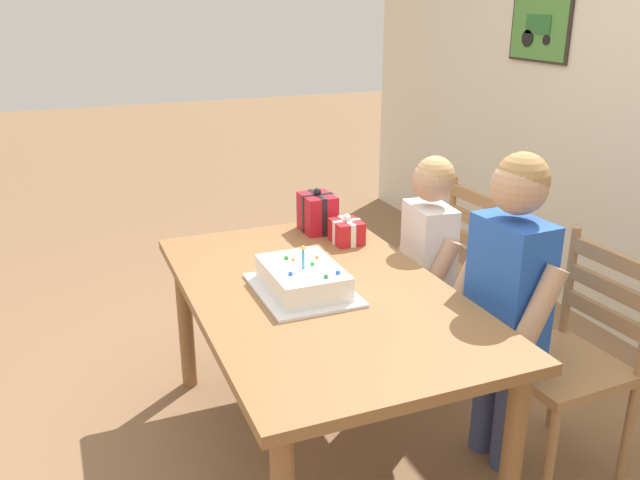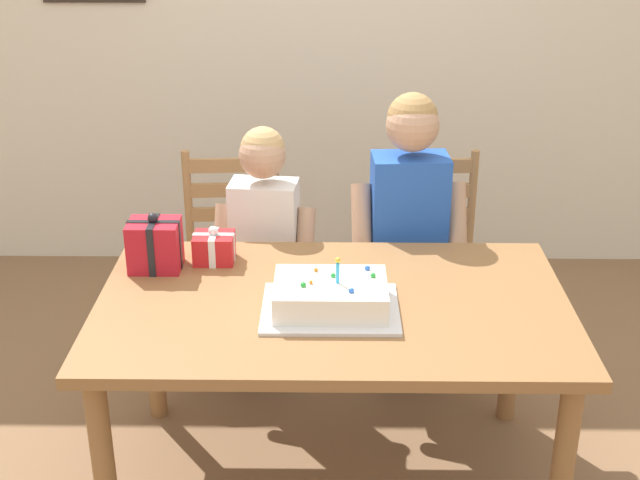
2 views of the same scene
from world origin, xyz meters
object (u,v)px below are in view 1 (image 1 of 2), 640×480
gift_box_red_large (347,232)px  chair_left (447,277)px  dining_table (320,310)px  chair_right (569,360)px  gift_box_beside_cake (317,213)px  child_older (509,284)px  birthday_cake (303,279)px  child_younger (428,253)px

gift_box_red_large → chair_left: 0.63m
dining_table → chair_right: 0.97m
gift_box_beside_cake → child_older: size_ratio=0.17×
birthday_cake → chair_right: chair_right is taller
dining_table → gift_box_red_large: size_ratio=10.48×
child_older → child_younger: bearing=180.0°
gift_box_red_large → child_older: child_older is taller
child_older → chair_right: bearing=60.0°
birthday_cake → chair_left: chair_left is taller
dining_table → gift_box_red_large: (-0.43, 0.30, 0.14)m
dining_table → gift_box_red_large: bearing=144.5°
dining_table → child_older: child_older is taller
dining_table → child_older: (0.30, 0.63, 0.13)m
child_older → birthday_cake: bearing=-113.7°
chair_left → gift_box_red_large: bearing=-89.7°
dining_table → gift_box_beside_cake: 0.69m
gift_box_beside_cake → chair_right: bearing=30.2°
birthday_cake → child_older: 0.76m
gift_box_red_large → chair_left: chair_left is taller
gift_box_beside_cake → chair_left: bearing=72.2°
gift_box_beside_cake → child_younger: child_younger is taller
birthday_cake → chair_right: bearing=64.8°
dining_table → chair_left: chair_left is taller
chair_right → child_older: size_ratio=0.73×
chair_right → child_younger: size_ratio=0.82×
chair_left → dining_table: bearing=-63.3°
dining_table → birthday_cake: bearing=-97.3°
gift_box_beside_cake → chair_right: (1.05, 0.61, -0.35)m
dining_table → gift_box_beside_cake: size_ratio=7.34×
gift_box_beside_cake → chair_left: (0.20, 0.61, -0.35)m
dining_table → chair_right: size_ratio=1.69×
gift_box_red_large → chair_right: chair_right is taller
child_younger → gift_box_beside_cake: bearing=-132.2°
chair_left → child_older: (0.73, -0.22, 0.30)m
gift_box_red_large → dining_table: bearing=-35.5°
gift_box_beside_cake → child_older: 1.00m
child_younger → dining_table: bearing=-66.9°
dining_table → gift_box_beside_cake: (-0.63, 0.24, 0.18)m
chair_right → child_younger: child_younger is taller
dining_table → chair_left: bearing=116.7°
dining_table → child_older: 0.71m
child_older → gift_box_red_large: bearing=-155.5°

